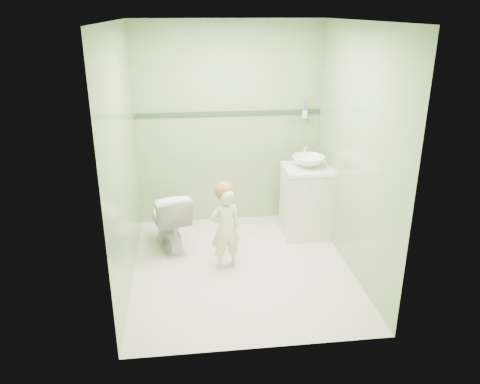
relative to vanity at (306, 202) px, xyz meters
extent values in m
plane|color=beige|center=(-0.84, -0.70, -0.40)|extent=(2.50, 2.50, 0.00)
cube|color=#88AC7A|center=(-0.84, 0.55, 0.80)|extent=(2.20, 0.04, 2.40)
cube|color=#88AC7A|center=(-0.84, -1.95, 0.80)|extent=(2.20, 0.04, 2.40)
cube|color=#88AC7A|center=(-1.94, -0.70, 0.80)|extent=(0.04, 2.50, 2.40)
cube|color=#88AC7A|center=(0.26, -0.70, 0.80)|extent=(0.04, 2.50, 2.40)
plane|color=white|center=(-0.84, -0.70, 2.00)|extent=(2.50, 2.50, 0.00)
cube|color=#2C4D36|center=(-0.84, 0.54, 0.95)|extent=(2.20, 0.02, 0.05)
cube|color=beige|center=(0.00, 0.00, 0.00)|extent=(0.52, 0.50, 0.80)
cube|color=white|center=(0.00, 0.00, 0.41)|extent=(0.54, 0.52, 0.04)
imported|color=white|center=(0.00, 0.00, 0.49)|extent=(0.37, 0.37, 0.13)
cylinder|color=silver|center=(0.00, 0.20, 0.55)|extent=(0.03, 0.03, 0.18)
cylinder|color=silver|center=(0.00, 0.15, 0.63)|extent=(0.02, 0.12, 0.02)
cylinder|color=silver|center=(0.00, 0.50, 0.88)|extent=(0.26, 0.02, 0.02)
cylinder|color=silver|center=(0.06, 0.48, 0.93)|extent=(0.07, 0.07, 0.09)
cylinder|color=blue|center=(0.05, 0.47, 1.00)|extent=(0.01, 0.01, 0.17)
cylinder|color=#9F5AC5|center=(0.05, 0.50, 1.00)|extent=(0.01, 0.01, 0.17)
cylinder|color=#B82F3A|center=(0.07, 0.49, 1.00)|extent=(0.01, 0.01, 0.17)
cylinder|color=#9F5AC5|center=(0.06, 0.47, 1.00)|extent=(0.01, 0.01, 0.17)
imported|color=white|center=(-1.58, -0.15, -0.06)|extent=(0.55, 0.74, 0.68)
imported|color=beige|center=(-1.00, -0.66, 0.03)|extent=(0.36, 0.29, 0.87)
sphere|color=#A36233|center=(-1.00, -0.63, 0.43)|extent=(0.19, 0.19, 0.19)
cylinder|color=#0F9481|center=(-0.89, -0.76, 0.31)|extent=(0.04, 0.14, 0.06)
cube|color=white|center=(-0.96, -0.73, 0.35)|extent=(0.03, 0.02, 0.02)
camera|label=1|loc=(-1.37, -4.94, 2.10)|focal=35.42mm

